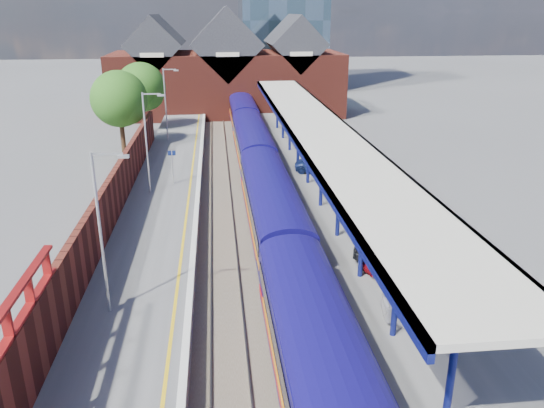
{
  "coord_description": "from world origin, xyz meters",
  "views": [
    {
      "loc": [
        -1.67,
        -14.39,
        13.08
      ],
      "look_at": [
        1.37,
        14.23,
        2.6
      ],
      "focal_mm": 35.0,
      "sensor_mm": 36.0,
      "label": 1
    }
  ],
  "objects": [
    {
      "name": "ground",
      "position": [
        0.0,
        30.0,
        0.0
      ],
      "size": [
        240.0,
        240.0,
        0.0
      ],
      "primitive_type": "plane",
      "color": "#5B5B5E",
      "rests_on": "ground"
    },
    {
      "name": "ballast_bed",
      "position": [
        0.0,
        20.0,
        0.03
      ],
      "size": [
        6.0,
        76.0,
        0.06
      ],
      "primitive_type": "cube",
      "color": "#473D33",
      "rests_on": "ground"
    },
    {
      "name": "rails",
      "position": [
        0.0,
        20.0,
        0.12
      ],
      "size": [
        4.51,
        76.0,
        0.14
      ],
      "color": "slate",
      "rests_on": "ground"
    },
    {
      "name": "left_platform",
      "position": [
        -5.5,
        20.0,
        0.5
      ],
      "size": [
        5.0,
        76.0,
        1.0
      ],
      "primitive_type": "cube",
      "color": "#565659",
      "rests_on": "ground"
    },
    {
      "name": "right_platform",
      "position": [
        6.0,
        20.0,
        0.5
      ],
      "size": [
        6.0,
        76.0,
        1.0
      ],
      "primitive_type": "cube",
      "color": "#565659",
      "rests_on": "ground"
    },
    {
      "name": "coping_left",
      "position": [
        -3.15,
        20.0,
        1.02
      ],
      "size": [
        0.3,
        76.0,
        0.05
      ],
      "primitive_type": "cube",
      "color": "silver",
      "rests_on": "left_platform"
    },
    {
      "name": "coping_right",
      "position": [
        3.15,
        20.0,
        1.02
      ],
      "size": [
        0.3,
        76.0,
        0.05
      ],
      "primitive_type": "cube",
      "color": "silver",
      "rests_on": "right_platform"
    },
    {
      "name": "yellow_line",
      "position": [
        -3.75,
        20.0,
        1.01
      ],
      "size": [
        0.14,
        76.0,
        0.01
      ],
      "primitive_type": "cube",
      "color": "yellow",
      "rests_on": "left_platform"
    },
    {
      "name": "train",
      "position": [
        1.49,
        24.06,
        2.12
      ],
      "size": [
        2.9,
        65.92,
        3.45
      ],
      "color": "#130D5D",
      "rests_on": "ground"
    },
    {
      "name": "canopy",
      "position": [
        5.48,
        21.95,
        5.25
      ],
      "size": [
        4.5,
        52.0,
        4.48
      ],
      "color": "#0E1456",
      "rests_on": "right_platform"
    },
    {
      "name": "lamp_post_b",
      "position": [
        -6.36,
        6.0,
        4.99
      ],
      "size": [
        1.48,
        0.18,
        7.0
      ],
      "color": "#A5A8AA",
      "rests_on": "left_platform"
    },
    {
      "name": "lamp_post_c",
      "position": [
        -6.36,
        22.0,
        4.99
      ],
      "size": [
        1.48,
        0.18,
        7.0
      ],
      "color": "#A5A8AA",
      "rests_on": "left_platform"
    },
    {
      "name": "lamp_post_d",
      "position": [
        -6.36,
        38.0,
        4.99
      ],
      "size": [
        1.48,
        0.18,
        7.0
      ],
      "color": "#A5A8AA",
      "rests_on": "left_platform"
    },
    {
      "name": "platform_sign",
      "position": [
        -5.0,
        24.0,
        2.69
      ],
      "size": [
        0.55,
        0.08,
        2.5
      ],
      "color": "#A5A8AA",
      "rests_on": "left_platform"
    },
    {
      "name": "brick_wall",
      "position": [
        -8.1,
        13.54,
        2.45
      ],
      "size": [
        0.35,
        50.0,
        3.86
      ],
      "color": "#5D2018",
      "rests_on": "left_platform"
    },
    {
      "name": "station_building",
      "position": [
        0.0,
        58.0,
        5.45
      ],
      "size": [
        30.0,
        12.12,
        13.78
      ],
      "color": "#5D2018",
      "rests_on": "ground"
    },
    {
      "name": "tree_near",
      "position": [
        -10.35,
        35.91,
        5.35
      ],
      "size": [
        5.2,
        5.2,
        8.1
      ],
      "color": "#382314",
      "rests_on": "ground"
    },
    {
      "name": "tree_far",
      "position": [
        -9.35,
        43.91,
        5.35
      ],
      "size": [
        5.2,
        5.2,
        8.1
      ],
      "color": "#382314",
      "rests_on": "ground"
    },
    {
      "name": "parked_car_red",
      "position": [
        7.03,
        8.58,
        1.66
      ],
      "size": [
        4.16,
        2.86,
        1.31
      ],
      "primitive_type": "imported",
      "rotation": [
        0.0,
        0.0,
        1.95
      ],
      "color": "maroon",
      "rests_on": "right_platform"
    },
    {
      "name": "parked_car_silver",
      "position": [
        6.74,
        3.84,
        1.61
      ],
      "size": [
        3.87,
        1.92,
        1.22
      ],
      "primitive_type": "imported",
      "rotation": [
        0.0,
        0.0,
        1.4
      ],
      "color": "silver",
      "rests_on": "right_platform"
    },
    {
      "name": "parked_car_dark",
      "position": [
        7.34,
        9.11,
        1.68
      ],
      "size": [
        5.03,
        3.44,
        1.35
      ],
      "primitive_type": "imported",
      "rotation": [
        0.0,
        0.0,
        1.2
      ],
      "color": "black",
      "rests_on": "right_platform"
    },
    {
      "name": "parked_car_blue",
      "position": [
        6.51,
        25.47,
        1.57
      ],
      "size": [
        4.52,
        3.23,
        1.14
      ],
      "primitive_type": "imported",
      "rotation": [
        0.0,
        0.0,
        1.21
      ],
      "color": "navy",
      "rests_on": "right_platform"
    }
  ]
}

